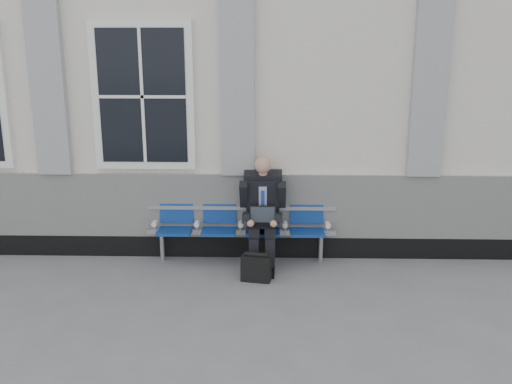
{
  "coord_description": "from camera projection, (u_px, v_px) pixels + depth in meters",
  "views": [
    {
      "loc": [
        2.04,
        -6.11,
        2.97
      ],
      "look_at": [
        1.86,
        0.9,
        1.1
      ],
      "focal_mm": 40.0,
      "sensor_mm": 36.0,
      "label": 1
    }
  ],
  "objects": [
    {
      "name": "briefcase",
      "position": [
        256.0,
        268.0,
        7.22
      ],
      "size": [
        0.4,
        0.23,
        0.38
      ],
      "color": "black",
      "rests_on": "ground"
    },
    {
      "name": "ground",
      "position": [
        97.0,
        300.0,
        6.72
      ],
      "size": [
        70.0,
        70.0,
        0.0
      ],
      "primitive_type": "plane",
      "color": "slate",
      "rests_on": "ground"
    },
    {
      "name": "businessman",
      "position": [
        263.0,
        208.0,
        7.61
      ],
      "size": [
        0.62,
        0.83,
        1.5
      ],
      "color": "black",
      "rests_on": "ground"
    },
    {
      "name": "station_building",
      "position": [
        147.0,
        86.0,
        9.5
      ],
      "size": [
        14.4,
        4.4,
        4.49
      ],
      "color": "silver",
      "rests_on": "ground"
    },
    {
      "name": "bench",
      "position": [
        241.0,
        222.0,
        7.82
      ],
      "size": [
        2.6,
        0.47,
        0.91
      ],
      "color": "#9EA0A3",
      "rests_on": "ground"
    }
  ]
}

